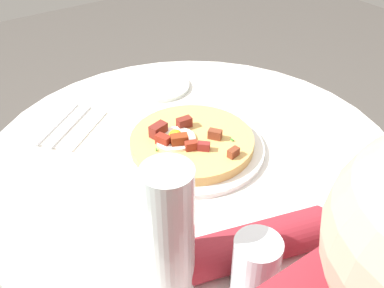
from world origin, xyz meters
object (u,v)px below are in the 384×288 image
(pizza_plate, at_px, (192,148))
(salt_shaker, at_px, (317,211))
(breakfast_pizza, at_px, (191,141))
(knife, at_px, (57,123))
(water_bottle, at_px, (170,234))
(fork, at_px, (71,125))
(water_glass, at_px, (255,273))
(dining_table, at_px, (192,207))
(bread_plate, at_px, (159,86))

(pizza_plate, distance_m, salt_shaker, 0.31)
(breakfast_pizza, bearing_deg, knife, 127.61)
(pizza_plate, xyz_separation_m, water_bottle, (-0.23, -0.27, 0.11))
(pizza_plate, height_order, fork, pizza_plate)
(water_glass, bearing_deg, fork, 94.02)
(dining_table, relative_size, bread_plate, 5.51)
(bread_plate, xyz_separation_m, fork, (-0.27, -0.04, 0.00))
(dining_table, bearing_deg, fork, 126.24)
(fork, height_order, salt_shaker, salt_shaker)
(knife, relative_size, salt_shaker, 3.78)
(breakfast_pizza, distance_m, fork, 0.30)
(water_bottle, height_order, salt_shaker, water_bottle)
(breakfast_pizza, xyz_separation_m, water_glass, (-0.14, -0.36, 0.04))
(pizza_plate, height_order, bread_plate, pizza_plate)
(breakfast_pizza, relative_size, salt_shaker, 5.64)
(dining_table, distance_m, water_glass, 0.44)
(dining_table, distance_m, bread_plate, 0.35)
(fork, bearing_deg, breakfast_pizza, -89.72)
(pizza_plate, xyz_separation_m, salt_shaker, (0.06, -0.30, 0.02))
(fork, bearing_deg, bread_plate, -27.97)
(breakfast_pizza, relative_size, bread_plate, 1.63)
(breakfast_pizza, bearing_deg, water_bottle, -129.82)
(fork, relative_size, knife, 1.00)
(bread_plate, distance_m, knife, 0.29)
(dining_table, relative_size, breakfast_pizza, 3.38)
(water_glass, bearing_deg, salt_shaker, 15.76)
(pizza_plate, distance_m, knife, 0.33)
(knife, height_order, water_bottle, water_bottle)
(salt_shaker, bearing_deg, water_glass, -164.24)
(bread_plate, bearing_deg, pizza_plate, -107.36)
(knife, bearing_deg, bread_plate, -34.19)
(water_glass, relative_size, water_bottle, 0.55)
(salt_shaker, bearing_deg, knife, 115.29)
(water_glass, bearing_deg, water_bottle, 132.34)
(knife, distance_m, salt_shaker, 0.63)
(pizza_plate, xyz_separation_m, fork, (-0.18, 0.24, 0.00))
(pizza_plate, xyz_separation_m, water_glass, (-0.14, -0.36, 0.06))
(breakfast_pizza, relative_size, water_glass, 2.09)
(dining_table, relative_size, pizza_plate, 2.86)
(fork, height_order, water_glass, water_glass)
(pizza_plate, bearing_deg, dining_table, -121.26)
(breakfast_pizza, bearing_deg, salt_shaker, -77.97)
(breakfast_pizza, distance_m, knife, 0.33)
(dining_table, xyz_separation_m, breakfast_pizza, (0.00, 0.01, 0.19))
(pizza_plate, distance_m, fork, 0.30)
(dining_table, height_order, bread_plate, bread_plate)
(dining_table, height_order, pizza_plate, pizza_plate)
(breakfast_pizza, bearing_deg, bread_plate, 72.10)
(knife, bearing_deg, fork, -90.00)
(bread_plate, xyz_separation_m, knife, (-0.29, -0.02, 0.00))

